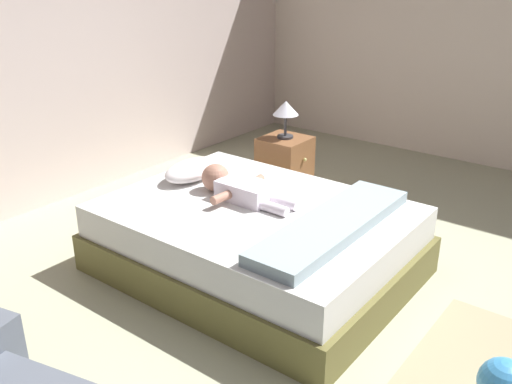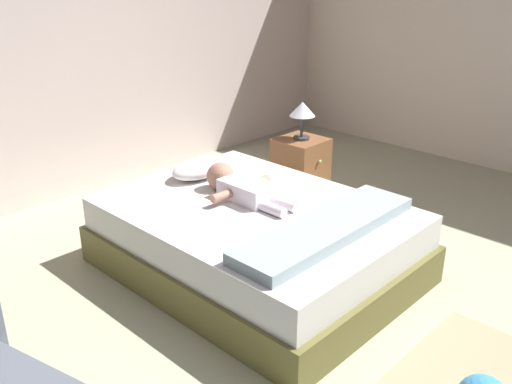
{
  "view_description": "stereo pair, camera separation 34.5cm",
  "coord_description": "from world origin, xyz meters",
  "px_view_note": "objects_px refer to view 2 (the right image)",
  "views": [
    {
      "loc": [
        -2.58,
        -1.01,
        1.88
      ],
      "look_at": [
        -0.05,
        0.93,
        0.55
      ],
      "focal_mm": 39.24,
      "sensor_mm": 36.0,
      "label": 1
    },
    {
      "loc": [
        -2.35,
        -1.28,
        1.88
      ],
      "look_at": [
        -0.05,
        0.93,
        0.55
      ],
      "focal_mm": 39.24,
      "sensor_mm": 36.0,
      "label": 2
    }
  ],
  "objects_px": {
    "nightstand": "(300,169)",
    "lamp": "(302,111)",
    "baby": "(240,187)",
    "pillow": "(201,168)",
    "bed": "(256,240)",
    "toothbrush": "(266,184)"
  },
  "relations": [
    {
      "from": "nightstand",
      "to": "lamp",
      "type": "xyz_separation_m",
      "value": [
        0.0,
        0.0,
        0.5
      ]
    },
    {
      "from": "baby",
      "to": "lamp",
      "type": "relative_size",
      "value": 2.3
    },
    {
      "from": "nightstand",
      "to": "lamp",
      "type": "bearing_deg",
      "value": 90.0
    },
    {
      "from": "pillow",
      "to": "baby",
      "type": "xyz_separation_m",
      "value": [
        -0.07,
        -0.46,
        0.0
      ]
    },
    {
      "from": "pillow",
      "to": "lamp",
      "type": "relative_size",
      "value": 1.54
    },
    {
      "from": "bed",
      "to": "nightstand",
      "type": "relative_size",
      "value": 3.59
    },
    {
      "from": "bed",
      "to": "pillow",
      "type": "relative_size",
      "value": 3.97
    },
    {
      "from": "bed",
      "to": "lamp",
      "type": "bearing_deg",
      "value": 26.5
    },
    {
      "from": "pillow",
      "to": "lamp",
      "type": "distance_m",
      "value": 1.04
    },
    {
      "from": "baby",
      "to": "toothbrush",
      "type": "xyz_separation_m",
      "value": [
        0.26,
        0.01,
        -0.06
      ]
    },
    {
      "from": "bed",
      "to": "baby",
      "type": "distance_m",
      "value": 0.36
    },
    {
      "from": "pillow",
      "to": "toothbrush",
      "type": "relative_size",
      "value": 3.51
    },
    {
      "from": "bed",
      "to": "pillow",
      "type": "bearing_deg",
      "value": 80.16
    },
    {
      "from": "nightstand",
      "to": "lamp",
      "type": "relative_size",
      "value": 1.71
    },
    {
      "from": "pillow",
      "to": "toothbrush",
      "type": "bearing_deg",
      "value": -66.59
    },
    {
      "from": "bed",
      "to": "nightstand",
      "type": "xyz_separation_m",
      "value": [
        1.12,
        0.56,
        0.04
      ]
    },
    {
      "from": "nightstand",
      "to": "baby",
      "type": "bearing_deg",
      "value": -161.03
    },
    {
      "from": "toothbrush",
      "to": "nightstand",
      "type": "distance_m",
      "value": 0.91
    },
    {
      "from": "bed",
      "to": "nightstand",
      "type": "height_order",
      "value": "nightstand"
    },
    {
      "from": "nightstand",
      "to": "toothbrush",
      "type": "bearing_deg",
      "value": -156.18
    },
    {
      "from": "toothbrush",
      "to": "nightstand",
      "type": "height_order",
      "value": "nightstand"
    },
    {
      "from": "pillow",
      "to": "toothbrush",
      "type": "height_order",
      "value": "pillow"
    }
  ]
}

